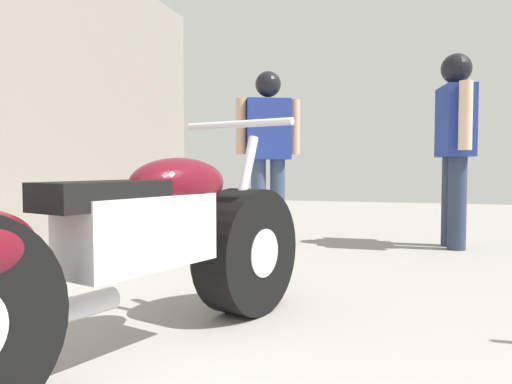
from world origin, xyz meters
TOP-DOWN VIEW (x-y plane):
  - ground_plane at (0.00, 3.30)m, footprint 15.82×15.82m
  - motorcycle_maroon_cruiser at (-0.65, 2.03)m, footprint 0.91×2.07m
  - mechanic_in_blue at (0.79, 5.29)m, footprint 0.34×0.71m
  - mechanic_with_helmet at (-1.04, 5.48)m, footprint 0.67×0.41m

SIDE VIEW (x-z plane):
  - ground_plane at x=0.00m, z-range 0.00..0.00m
  - motorcycle_maroon_cruiser at x=-0.65m, z-range -0.08..0.90m
  - mechanic_with_helmet at x=-1.04m, z-range 0.17..1.93m
  - mechanic_in_blue at x=0.79m, z-range 0.18..1.96m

